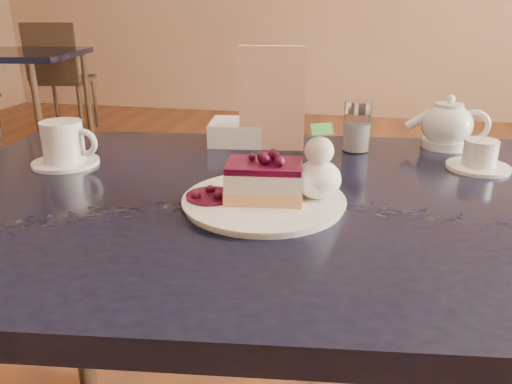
% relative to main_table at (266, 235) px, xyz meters
% --- Properties ---
extents(main_table, '(1.41, 1.03, 0.82)m').
position_rel_main_table_xyz_m(main_table, '(0.00, 0.00, 0.00)').
color(main_table, black).
rests_on(main_table, ground).
extents(dessert_plate, '(0.28, 0.28, 0.01)m').
position_rel_main_table_xyz_m(dessert_plate, '(0.01, -0.05, 0.09)').
color(dessert_plate, white).
rests_on(dessert_plate, main_table).
extents(cheesecake_slice, '(0.14, 0.11, 0.07)m').
position_rel_main_table_xyz_m(cheesecake_slice, '(0.01, -0.05, 0.13)').
color(cheesecake_slice, '#E7B56B').
rests_on(cheesecake_slice, dessert_plate).
extents(whipped_cream, '(0.08, 0.08, 0.07)m').
position_rel_main_table_xyz_m(whipped_cream, '(0.10, -0.03, 0.13)').
color(whipped_cream, white).
rests_on(whipped_cream, dessert_plate).
extents(berry_sauce, '(0.09, 0.09, 0.01)m').
position_rel_main_table_xyz_m(berry_sauce, '(-0.09, -0.07, 0.10)').
color(berry_sauce, black).
rests_on(berry_sauce, dessert_plate).
extents(coffee_set, '(0.15, 0.14, 0.10)m').
position_rel_main_table_xyz_m(coffee_set, '(-0.46, 0.09, 0.13)').
color(coffee_set, white).
rests_on(coffee_set, main_table).
extents(tea_set, '(0.23, 0.29, 0.11)m').
position_rel_main_table_xyz_m(tea_set, '(0.38, 0.36, 0.13)').
color(tea_set, white).
rests_on(tea_set, main_table).
extents(menu_card, '(0.16, 0.05, 0.24)m').
position_rel_main_table_xyz_m(menu_card, '(-0.04, 0.30, 0.21)').
color(menu_card, beige).
rests_on(menu_card, main_table).
extents(sugar_shaker, '(0.07, 0.07, 0.12)m').
position_rel_main_table_xyz_m(sugar_shaker, '(0.16, 0.32, 0.15)').
color(sugar_shaker, white).
rests_on(sugar_shaker, main_table).
extents(napkin_stack, '(0.15, 0.15, 0.05)m').
position_rel_main_table_xyz_m(napkin_stack, '(-0.14, 0.34, 0.11)').
color(napkin_stack, white).
rests_on(napkin_stack, main_table).
extents(bg_table_far_left, '(1.20, 1.95, 1.30)m').
position_rel_main_table_xyz_m(bg_table_far_left, '(-2.50, 2.60, -0.66)').
color(bg_table_far_left, black).
rests_on(bg_table_far_left, ground).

